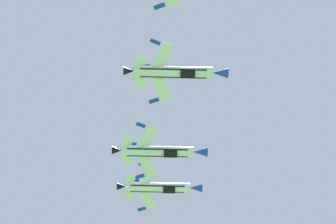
% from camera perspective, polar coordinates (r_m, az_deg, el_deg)
% --- Properties ---
extents(fighter_jet_lead, '(15.60, 9.44, 5.23)m').
position_cam_1_polar(fighter_jet_lead, '(136.23, -0.71, -5.92)').
color(fighter_jet_lead, white).
extents(fighter_jet_left_wing, '(15.60, 9.32, 5.32)m').
position_cam_1_polar(fighter_jet_left_wing, '(121.07, -0.70, -3.09)').
color(fighter_jet_left_wing, white).
extents(fighter_jet_right_wing, '(15.60, 9.33, 5.31)m').
position_cam_1_polar(fighter_jet_right_wing, '(110.50, 0.56, 3.15)').
color(fighter_jet_right_wing, white).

